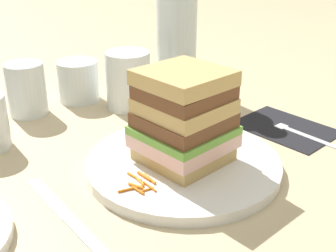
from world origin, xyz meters
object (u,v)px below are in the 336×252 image
Objects in this scene: water_bottle at (177,17)px; empty_tumbler_2 at (26,89)px; napkin_dark at (285,128)px; juice_glass at (128,83)px; empty_tumbler_3 at (78,81)px; knife at (69,218)px; sandwich at (183,118)px; main_plate at (183,164)px; fork at (297,130)px.

water_bottle reaches higher than empty_tumbler_2.
napkin_dark is at bearing -49.93° from empty_tumbler_2.
empty_tumbler_3 is (-0.05, 0.09, -0.01)m from juice_glass.
napkin_dark is 0.44m from empty_tumbler_2.
empty_tumbler_2 is (-0.28, 0.07, -0.10)m from water_bottle.
knife is 0.48m from water_bottle.
juice_glass is at bearing -31.52° from empty_tumbler_2.
sandwich reaches higher than empty_tumbler_3.
water_bottle is at bearing 48.68° from sandwich.
main_plate is at bearing -131.28° from water_bottle.
napkin_dark is (0.22, -0.02, -0.01)m from main_plate.
water_bottle is (0.21, 0.24, 0.06)m from sandwich.
main_plate reaches higher than fork.
fork is (-0.00, -0.02, 0.00)m from napkin_dark.
sandwich is at bearing 175.23° from napkin_dark.
empty_tumbler_3 is (0.21, 0.31, 0.04)m from knife.
empty_tumbler_3 reaches higher than knife.
fork is at bearing -89.87° from water_bottle.
napkin_dark is 0.30m from water_bottle.
napkin_dark is 0.28m from juice_glass.
napkin_dark is 1.66× the size of empty_tumbler_2.
sandwich is 0.19m from knife.
knife is at bearing -108.95° from empty_tumbler_2.
juice_glass is 1.12× the size of empty_tumbler_2.
sandwich is (-0.00, 0.00, 0.07)m from main_plate.
main_plate reaches higher than knife.
sandwich is 0.77× the size of fork.
fork is at bearing -6.59° from knife.
knife is at bearing -148.47° from water_bottle.
water_bottle is (0.39, 0.24, 0.14)m from knife.
main_plate is 0.85× the size of water_bottle.
knife is 0.64× the size of water_bottle.
main_plate is 1.33× the size of knife.
juice_glass is at bearing 70.13° from sandwich.
empty_tumbler_3 is at bearing 158.25° from water_bottle.
juice_glass is at bearing -172.56° from water_bottle.
empty_tumbler_2 is at bearing 165.23° from water_bottle.
napkin_dark is at bearing -89.82° from water_bottle.
empty_tumbler_2 reaches higher than napkin_dark.
sandwich is at bearing -131.32° from water_bottle.
juice_glass is at bearing -61.57° from empty_tumbler_3.
main_plate is 0.22m from fork.
juice_glass is at bearing 70.18° from main_plate.
sandwich is at bearing -78.02° from empty_tumbler_2.
main_plate is at bearing 175.28° from napkin_dark.
fork is 0.83× the size of knife.
juice_glass reaches higher than knife.
empty_tumbler_2 is at bearing 101.98° from sandwich.
sandwich reaches higher than main_plate.
knife is (-0.18, 0.01, -0.01)m from main_plate.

